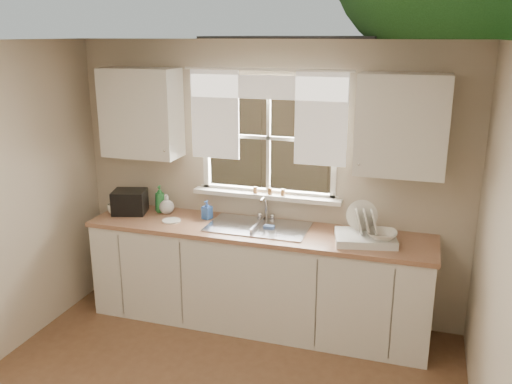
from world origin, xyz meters
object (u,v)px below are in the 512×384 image
(dish_rack, at_px, (365,234))
(black_appliance, at_px, (130,202))
(soap_bottle_a, at_px, (160,199))
(cup, at_px, (114,209))

(dish_rack, distance_m, black_appliance, 2.21)
(dish_rack, relative_size, soap_bottle_a, 2.13)
(soap_bottle_a, bearing_deg, black_appliance, -166.22)
(black_appliance, bearing_deg, cup, -165.30)
(cup, distance_m, black_appliance, 0.16)
(soap_bottle_a, distance_m, cup, 0.43)
(soap_bottle_a, relative_size, black_appliance, 0.86)
(dish_rack, relative_size, cup, 4.35)
(soap_bottle_a, relative_size, cup, 2.04)
(dish_rack, distance_m, cup, 2.33)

